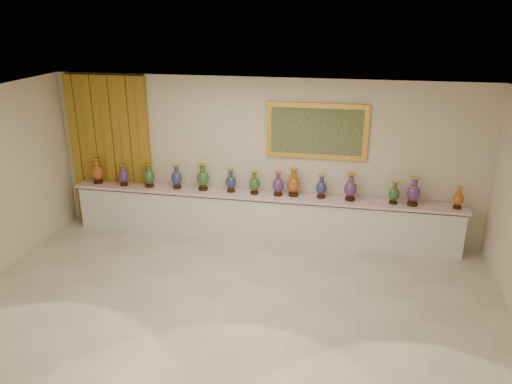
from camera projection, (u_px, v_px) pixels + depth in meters
The scene contains 17 objects.
ground at pixel (234, 302), 7.47m from camera, with size 8.00×8.00×0.00m, color beige.
room at pixel (141, 149), 9.59m from camera, with size 8.00×8.00×8.00m.
counter at pixel (262, 217), 9.40m from camera, with size 7.28×0.48×0.90m.
vase_0 at pixel (97, 172), 9.73m from camera, with size 0.29×0.29×0.51m.
vase_1 at pixel (124, 176), 9.62m from camera, with size 0.25×0.25×0.42m.
vase_2 at pixel (149, 176), 9.53m from camera, with size 0.25×0.25×0.47m.
vase_3 at pixel (177, 178), 9.46m from camera, with size 0.28×0.28×0.46m.
vase_4 at pixel (203, 178), 9.37m from camera, with size 0.25×0.25×0.51m.
vase_5 at pixel (231, 182), 9.29m from camera, with size 0.21×0.21×0.43m.
vase_6 at pixel (254, 184), 9.17m from camera, with size 0.22×0.22×0.44m.
vase_7 at pixel (278, 185), 9.10m from camera, with size 0.25×0.25×0.46m.
vase_8 at pixel (294, 184), 9.07m from camera, with size 0.25×0.25×0.52m.
vase_9 at pixel (321, 188), 8.98m from camera, with size 0.22×0.22×0.43m.
vase_10 at pixel (351, 188), 8.86m from camera, with size 0.24×0.24×0.50m.
vase_11 at pixel (394, 194), 8.72m from camera, with size 0.25×0.25×0.41m.
vase_12 at pixel (414, 193), 8.63m from camera, with size 0.28×0.28×0.51m.
vase_13 at pixel (458, 199), 8.51m from camera, with size 0.22×0.22×0.39m.
Camera 1 is at (1.56, -6.25, 4.14)m, focal length 35.00 mm.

